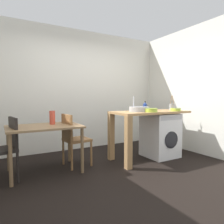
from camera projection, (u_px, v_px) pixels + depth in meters
ground_plane at (114, 173)px, 3.15m from camera, size 5.46×5.46×0.00m
wall_back at (76, 90)px, 4.57m from camera, size 4.60×0.10×2.70m
wall_counter_side at (205, 89)px, 4.11m from camera, size 0.10×3.80×2.70m
dining_table at (44, 132)px, 3.14m from camera, size 1.10×0.76×0.74m
chair_person_seat at (5, 146)px, 2.80m from camera, size 0.46×0.46×0.90m
chair_opposite at (73, 137)px, 3.42m from camera, size 0.44×0.44×0.90m
kitchen_counter at (141, 120)px, 3.75m from camera, size 1.50×0.68×0.92m
washing_machine at (160, 135)px, 4.01m from camera, size 0.60×0.61×0.86m
sink_basin at (139, 109)px, 3.71m from camera, size 0.38×0.38×0.09m
tap at (134, 104)px, 3.86m from camera, size 0.02×0.02×0.28m
bottle_tall_green at (145, 107)px, 3.89m from camera, size 0.08×0.08×0.19m
mixing_bowl at (151, 110)px, 3.59m from camera, size 0.24×0.24×0.07m
utensil_crock at (172, 107)px, 4.20m from camera, size 0.11×0.11×0.30m
colander at (176, 109)px, 3.88m from camera, size 0.20×0.20×0.06m
vase at (52, 118)px, 3.28m from camera, size 0.09×0.09×0.22m
scissors at (152, 111)px, 3.74m from camera, size 0.15×0.06×0.01m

